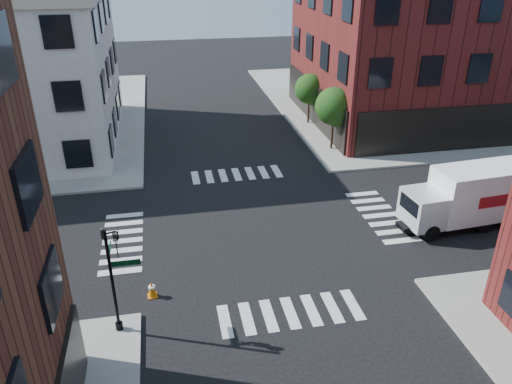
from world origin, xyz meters
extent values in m
plane|color=black|center=(0.00, 0.00, 0.00)|extent=(120.00, 120.00, 0.00)
cube|color=gray|center=(21.00, 21.00, 0.07)|extent=(30.00, 30.00, 0.15)
cube|color=#4E1613|center=(20.50, 16.00, 6.00)|extent=(25.00, 16.00, 12.00)
cylinder|color=black|center=(7.50, 10.00, 0.89)|extent=(0.18, 0.18, 1.47)
cylinder|color=black|center=(7.50, 10.00, 1.62)|extent=(0.12, 0.12, 1.47)
sphere|color=#16390F|center=(7.50, 10.00, 3.30)|extent=(2.69, 2.69, 2.69)
sphere|color=#16390F|center=(7.75, 9.90, 2.75)|extent=(1.85, 1.85, 1.85)
cylinder|color=black|center=(7.50, 16.00, 0.81)|extent=(0.18, 0.18, 1.33)
cylinder|color=black|center=(7.50, 16.00, 1.48)|extent=(0.12, 0.12, 1.33)
sphere|color=#16390F|center=(7.50, 16.00, 3.00)|extent=(2.43, 2.43, 2.43)
sphere|color=#16390F|center=(7.75, 15.90, 2.51)|extent=(1.67, 1.67, 1.67)
cylinder|color=black|center=(-6.80, -6.80, 2.30)|extent=(0.12, 0.12, 4.60)
cylinder|color=black|center=(-6.80, -6.80, 0.30)|extent=(0.28, 0.28, 0.30)
cube|color=#053819|center=(-6.25, -6.80, 3.15)|extent=(1.10, 0.03, 0.22)
cube|color=#053819|center=(-6.80, -6.25, 3.40)|extent=(0.03, 1.10, 0.22)
imported|color=black|center=(-6.45, -6.70, 3.90)|extent=(0.22, 0.18, 1.10)
imported|color=black|center=(-6.90, -6.45, 3.90)|extent=(0.18, 0.22, 1.10)
cube|color=white|center=(11.69, -1.71, 1.86)|extent=(5.31, 2.63, 2.75)
cube|color=maroon|center=(11.78, -2.84, 1.86)|extent=(1.95, 0.20, 0.62)
cube|color=maroon|center=(11.60, -0.59, 1.86)|extent=(1.95, 0.20, 0.62)
cube|color=silver|center=(8.33, -1.99, 1.38)|extent=(1.94, 2.27, 1.78)
cube|color=black|center=(7.49, -2.06, 1.69)|extent=(0.23, 1.69, 0.80)
cube|color=black|center=(10.63, -1.80, 0.44)|extent=(7.15, 1.47, 0.22)
cylinder|color=black|center=(8.41, -2.92, 0.44)|extent=(0.91, 0.38, 0.89)
cylinder|color=black|center=(8.25, -1.06, 0.44)|extent=(0.91, 0.38, 0.89)
cylinder|color=black|center=(11.59, -2.66, 0.44)|extent=(0.91, 0.38, 0.89)
cylinder|color=black|center=(11.44, -0.80, 0.44)|extent=(0.91, 0.38, 0.89)
cylinder|color=black|center=(13.56, -0.62, 0.44)|extent=(0.91, 0.38, 0.89)
cube|color=orange|center=(-5.53, -4.81, 0.02)|extent=(0.46, 0.46, 0.04)
cone|color=orange|center=(-5.53, -4.81, 0.38)|extent=(0.43, 0.43, 0.76)
cylinder|color=white|center=(-5.53, -4.81, 0.49)|extent=(0.29, 0.29, 0.09)
camera|label=1|loc=(-4.46, -22.51, 13.54)|focal=35.00mm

